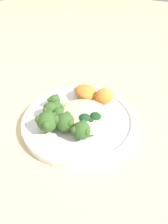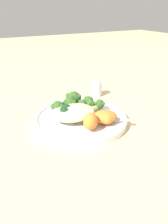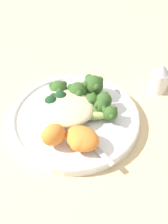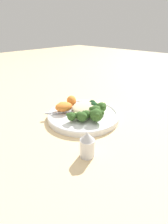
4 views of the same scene
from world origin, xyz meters
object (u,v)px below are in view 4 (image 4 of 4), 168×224
(plate, at_px, (83,115))
(broccoli_stalk_0, at_px, (74,115))
(broccoli_stalk_4, at_px, (94,114))
(sweet_potato_chunk_2, at_px, (62,106))
(sweet_potato_chunk_0, at_px, (71,101))
(broccoli_stalk_1, at_px, (80,113))
(broccoli_stalk_5, at_px, (94,111))
(kale_tuft, at_px, (92,106))
(spoon, at_px, (66,111))
(salt_shaker, at_px, (87,145))
(sweet_potato_chunk_1, at_px, (64,107))
(broccoli_stalk_2, at_px, (82,116))
(broccoli_stalk_3, at_px, (84,113))
(quinoa_mound, at_px, (88,107))
(broccoli_stalk_6, at_px, (98,108))

(plate, bearing_deg, broccoli_stalk_0, 6.46)
(broccoli_stalk_4, xyz_separation_m, sweet_potato_chunk_2, (0.03, -0.13, -0.00))
(sweet_potato_chunk_0, height_order, sweet_potato_chunk_2, sweet_potato_chunk_0)
(broccoli_stalk_1, bearing_deg, sweet_potato_chunk_0, -155.89)
(broccoli_stalk_5, bearing_deg, sweet_potato_chunk_0, 166.53)
(kale_tuft, bearing_deg, plate, -9.80)
(broccoli_stalk_4, distance_m, spoon, 0.12)
(broccoli_stalk_5, height_order, salt_shaker, salt_shaker)
(sweet_potato_chunk_1, relative_size, sweet_potato_chunk_2, 1.39)
(broccoli_stalk_2, bearing_deg, spoon, -140.16)
(sweet_potato_chunk_2, bearing_deg, salt_shaker, 64.32)
(broccoli_stalk_2, relative_size, broccoli_stalk_4, 0.65)
(sweet_potato_chunk_0, bearing_deg, plate, 80.11)
(plate, height_order, broccoli_stalk_2, broccoli_stalk_2)
(sweet_potato_chunk_1, bearing_deg, broccoli_stalk_5, 113.44)
(broccoli_stalk_1, relative_size, kale_tuft, 1.65)
(sweet_potato_chunk_1, height_order, spoon, sweet_potato_chunk_1)
(broccoli_stalk_2, height_order, broccoli_stalk_4, broccoli_stalk_4)
(sweet_potato_chunk_1, bearing_deg, broccoli_stalk_2, 87.09)
(broccoli_stalk_3, relative_size, kale_tuft, 1.68)
(plate, bearing_deg, sweet_potato_chunk_1, -60.48)
(spoon, bearing_deg, kale_tuft, 178.88)
(quinoa_mound, relative_size, spoon, 1.27)
(broccoli_stalk_0, relative_size, broccoli_stalk_3, 1.09)
(broccoli_stalk_2, relative_size, broccoli_stalk_6, 0.93)
(broccoli_stalk_6, height_order, sweet_potato_chunk_1, broccoli_stalk_6)
(broccoli_stalk_1, xyz_separation_m, broccoli_stalk_4, (-0.02, 0.05, 0.01))
(broccoli_stalk_0, xyz_separation_m, spoon, (-0.01, -0.06, -0.01))
(broccoli_stalk_2, relative_size, sweet_potato_chunk_2, 1.77)
(broccoli_stalk_3, height_order, spoon, broccoli_stalk_3)
(plate, height_order, broccoli_stalk_1, broccoli_stalk_1)
(broccoli_stalk_1, relative_size, salt_shaker, 1.19)
(broccoli_stalk_2, xyz_separation_m, salt_shaker, (0.10, 0.12, -0.00))
(broccoli_stalk_3, xyz_separation_m, salt_shaker, (0.13, 0.13, 0.00))
(sweet_potato_chunk_0, relative_size, sweet_potato_chunk_2, 0.98)
(plate, height_order, broccoli_stalk_3, broccoli_stalk_3)
(broccoli_stalk_5, relative_size, salt_shaker, 1.52)
(plate, xyz_separation_m, broccoli_stalk_3, (0.02, 0.02, 0.02))
(sweet_potato_chunk_0, relative_size, kale_tuft, 0.90)
(broccoli_stalk_0, distance_m, spoon, 0.06)
(salt_shaker, bearing_deg, broccoli_stalk_6, -148.14)
(quinoa_mound, distance_m, spoon, 0.08)
(plate, relative_size, broccoli_stalk_2, 3.15)
(sweet_potato_chunk_0, height_order, kale_tuft, sweet_potato_chunk_0)
(broccoli_stalk_3, relative_size, broccoli_stalk_6, 0.97)
(spoon, bearing_deg, sweet_potato_chunk_0, -118.99)
(broccoli_stalk_0, distance_m, broccoli_stalk_3, 0.04)
(sweet_potato_chunk_2, bearing_deg, broccoli_stalk_2, 88.05)
(broccoli_stalk_2, distance_m, broccoli_stalk_5, 0.05)
(broccoli_stalk_4, bearing_deg, plate, 177.07)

